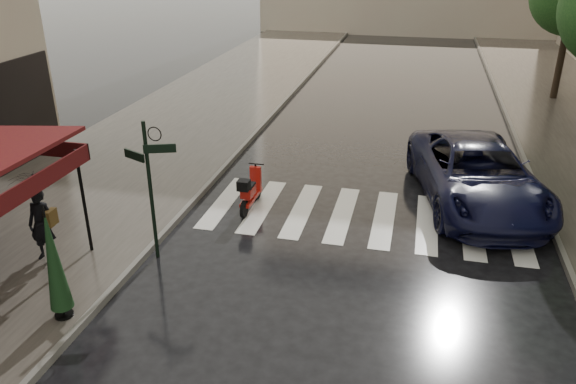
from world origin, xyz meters
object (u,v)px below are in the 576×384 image
at_px(pedestrian_with_umbrella, 35,190).
at_px(parasol_back, 53,260).
at_px(scooter, 250,191).
at_px(parked_car, 477,174).

distance_m(pedestrian_with_umbrella, parasol_back, 2.33).
distance_m(scooter, parasol_back, 5.69).
height_order(pedestrian_with_umbrella, parasol_back, pedestrian_with_umbrella).
height_order(pedestrian_with_umbrella, scooter, pedestrian_with_umbrella).
height_order(scooter, parked_car, parked_car).
bearing_deg(pedestrian_with_umbrella, parasol_back, -51.33).
xyz_separation_m(scooter, parked_car, (5.62, 1.69, 0.34)).
height_order(parked_car, parasol_back, parasol_back).
bearing_deg(parasol_back, scooter, 69.93).
relative_size(pedestrian_with_umbrella, parked_car, 0.41).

